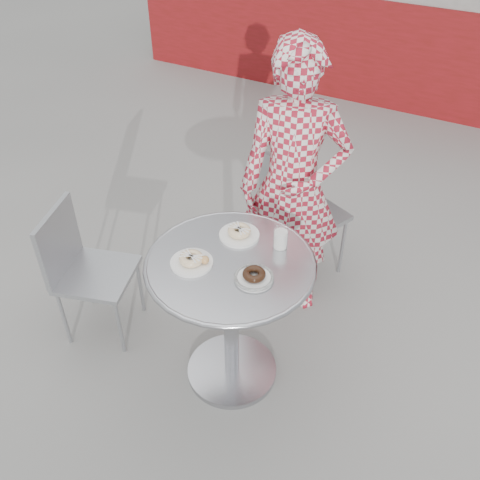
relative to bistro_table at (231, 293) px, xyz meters
The scene contains 9 objects.
ground 0.59m from the bistro_table, 139.95° to the right, with size 60.00×60.00×0.00m, color gray.
bistro_table is the anchor object (origin of this frame).
chair_far 0.99m from the bistro_table, 90.61° to the left, with size 0.54×0.54×0.85m.
chair_left 0.88m from the bistro_table, behind, with size 0.47×0.47×0.79m.
seated_person 0.70m from the bistro_table, 89.75° to the left, with size 0.57×0.38×1.57m, color maroon.
plate_far 0.28m from the bistro_table, 106.24° to the left, with size 0.19×0.19×0.05m.
plate_near 0.27m from the bistro_table, 147.50° to the right, with size 0.19×0.19×0.05m.
plate_checker 0.25m from the bistro_table, 18.60° to the right, with size 0.17×0.17×0.04m.
milk_cup 0.35m from the bistro_table, 53.07° to the left, with size 0.07×0.07×0.11m.
Camera 1 is at (0.92, -1.52, 2.35)m, focal length 40.00 mm.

